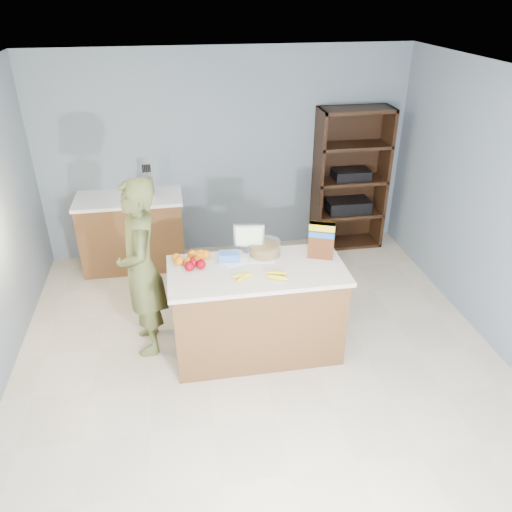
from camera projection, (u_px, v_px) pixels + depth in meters
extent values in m
cube|color=beige|center=(263.00, 370.00, 4.54)|extent=(4.50, 5.00, 0.02)
cube|color=slate|center=(226.00, 155.00, 6.10)|extent=(4.50, 0.02, 2.50)
cube|color=white|center=(265.00, 85.00, 3.34)|extent=(4.50, 5.00, 0.02)
cube|color=brown|center=(257.00, 313.00, 4.59)|extent=(1.50, 0.70, 0.86)
cube|color=silver|center=(257.00, 271.00, 4.38)|extent=(1.56, 0.76, 0.04)
cube|color=black|center=(257.00, 345.00, 4.78)|extent=(1.46, 0.66, 0.10)
cube|color=brown|center=(133.00, 233.00, 6.06)|extent=(1.20, 0.60, 0.86)
cube|color=white|center=(128.00, 198.00, 5.84)|extent=(1.24, 0.62, 0.04)
cube|color=black|center=(346.00, 175.00, 6.48)|extent=(0.90, 0.04, 1.80)
cube|color=black|center=(317.00, 182.00, 6.26)|extent=(0.04, 0.40, 1.80)
cube|color=black|center=(382.00, 178.00, 6.39)|extent=(0.04, 0.40, 1.80)
cube|color=black|center=(344.00, 242.00, 6.75)|extent=(0.90, 0.40, 0.04)
cube|color=black|center=(347.00, 213.00, 6.54)|extent=(0.90, 0.40, 0.04)
cube|color=black|center=(350.00, 180.00, 6.32)|extent=(0.90, 0.40, 0.04)
cube|color=black|center=(354.00, 145.00, 6.11)|extent=(0.90, 0.40, 0.04)
cube|color=black|center=(357.00, 110.00, 5.90)|extent=(0.90, 0.40, 0.04)
cube|color=black|center=(348.00, 206.00, 6.49)|extent=(0.55, 0.32, 0.16)
cube|color=black|center=(351.00, 174.00, 6.29)|extent=(0.45, 0.30, 0.12)
imported|color=#52592D|center=(141.00, 269.00, 4.47)|extent=(0.47, 0.66, 1.70)
cube|color=tan|center=(148.00, 188.00, 5.78)|extent=(0.12, 0.10, 0.22)
cylinder|color=black|center=(144.00, 175.00, 5.70)|extent=(0.02, 0.02, 0.09)
cylinder|color=black|center=(145.00, 175.00, 5.71)|extent=(0.02, 0.02, 0.09)
cylinder|color=black|center=(147.00, 175.00, 5.71)|extent=(0.02, 0.02, 0.09)
cylinder|color=black|center=(149.00, 175.00, 5.71)|extent=(0.02, 0.02, 0.09)
cylinder|color=black|center=(151.00, 175.00, 5.71)|extent=(0.02, 0.02, 0.09)
cube|color=white|center=(237.00, 263.00, 4.46)|extent=(0.24, 0.18, 0.00)
cube|color=white|center=(263.00, 261.00, 4.49)|extent=(0.24, 0.16, 0.00)
ellipsoid|color=yellow|center=(242.00, 276.00, 4.22)|extent=(0.19, 0.04, 0.04)
ellipsoid|color=yellow|center=(243.00, 277.00, 4.20)|extent=(0.15, 0.18, 0.04)
ellipsoid|color=yellow|center=(276.00, 273.00, 4.25)|extent=(0.20, 0.08, 0.04)
ellipsoid|color=yellow|center=(278.00, 278.00, 4.19)|extent=(0.19, 0.12, 0.04)
sphere|color=maroon|center=(193.00, 262.00, 4.38)|extent=(0.09, 0.09, 0.09)
sphere|color=maroon|center=(201.00, 264.00, 4.34)|extent=(0.09, 0.09, 0.09)
sphere|color=maroon|center=(189.00, 266.00, 4.32)|extent=(0.09, 0.09, 0.09)
sphere|color=orange|center=(179.00, 261.00, 4.41)|extent=(0.08, 0.08, 0.08)
sphere|color=orange|center=(192.00, 254.00, 4.51)|extent=(0.08, 0.08, 0.08)
sphere|color=orange|center=(196.00, 262.00, 4.39)|extent=(0.08, 0.08, 0.08)
sphere|color=orange|center=(200.00, 254.00, 4.52)|extent=(0.08, 0.08, 0.08)
sphere|color=orange|center=(176.00, 258.00, 4.45)|extent=(0.08, 0.08, 0.08)
sphere|color=orange|center=(199.00, 257.00, 4.46)|extent=(0.08, 0.08, 0.08)
sphere|color=orange|center=(206.00, 255.00, 4.51)|extent=(0.08, 0.08, 0.08)
sphere|color=orange|center=(189.00, 262.00, 4.38)|extent=(0.08, 0.08, 0.08)
sphere|color=orange|center=(197.00, 255.00, 4.49)|extent=(0.08, 0.08, 0.08)
cube|color=blue|center=(229.00, 256.00, 4.48)|extent=(0.20, 0.14, 0.08)
cylinder|color=#267219|center=(265.00, 250.00, 4.57)|extent=(0.27, 0.27, 0.09)
cylinder|color=white|center=(265.00, 248.00, 4.56)|extent=(0.30, 0.30, 0.13)
cylinder|color=silver|center=(249.00, 251.00, 4.63)|extent=(0.12, 0.12, 0.01)
cylinder|color=silver|center=(249.00, 249.00, 4.62)|extent=(0.02, 0.02, 0.05)
cube|color=silver|center=(249.00, 235.00, 4.55)|extent=(0.28, 0.08, 0.22)
cube|color=yellow|center=(249.00, 236.00, 4.54)|extent=(0.24, 0.05, 0.18)
cube|color=#592B14|center=(321.00, 241.00, 4.46)|extent=(0.24, 0.16, 0.34)
cube|color=yellow|center=(322.00, 227.00, 4.40)|extent=(0.24, 0.16, 0.06)
cube|color=blue|center=(322.00, 234.00, 4.43)|extent=(0.24, 0.16, 0.05)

